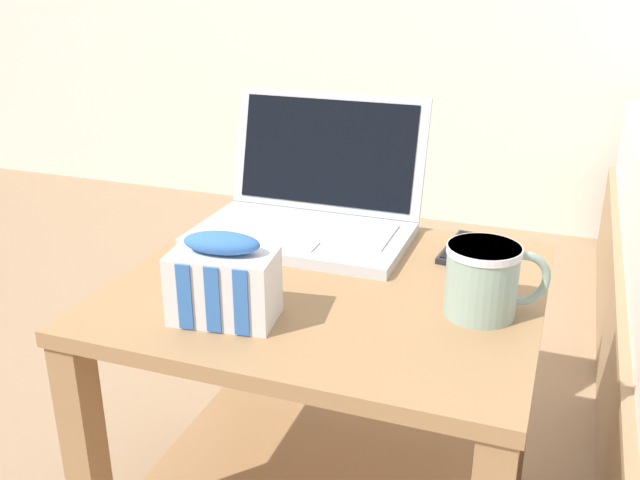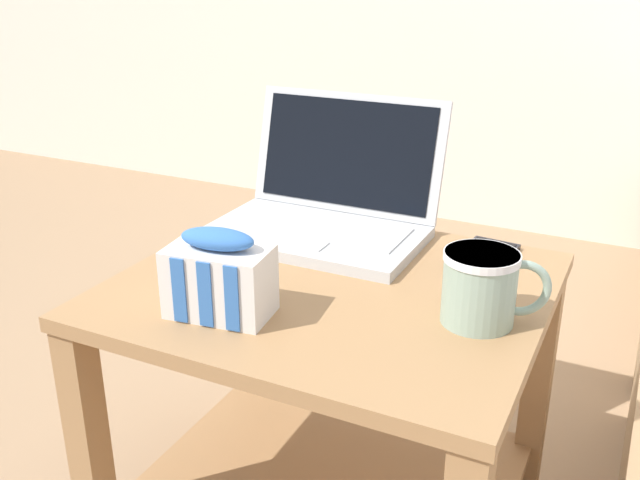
% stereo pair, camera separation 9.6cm
% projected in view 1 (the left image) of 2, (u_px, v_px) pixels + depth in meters
% --- Properties ---
extents(bedside_table, '(0.60, 0.53, 0.47)m').
position_uv_depth(bedside_table, '(329.00, 381.00, 1.09)').
color(bedside_table, '#997047').
rests_on(bedside_table, ground_plane).
extents(laptop, '(0.35, 0.27, 0.22)m').
position_uv_depth(laptop, '(310.00, 207.00, 1.19)').
color(laptop, '#B7BABC').
rests_on(laptop, bedside_table).
extents(mug_front_left, '(0.13, 0.10, 0.10)m').
position_uv_depth(mug_front_left, '(484.00, 277.00, 0.92)').
color(mug_front_left, '#8CA593').
rests_on(mug_front_left, bedside_table).
extents(snack_bag, '(0.14, 0.10, 0.12)m').
position_uv_depth(snack_bag, '(224.00, 281.00, 0.90)').
color(snack_bag, silver).
rests_on(snack_bag, bedside_table).
extents(cell_phone, '(0.09, 0.14, 0.01)m').
position_uv_depth(cell_phone, '(471.00, 250.00, 1.13)').
color(cell_phone, black).
rests_on(cell_phone, bedside_table).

